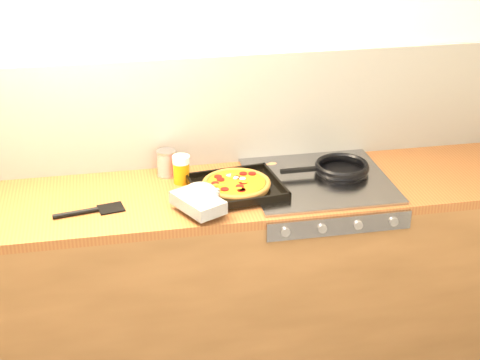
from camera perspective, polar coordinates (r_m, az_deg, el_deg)
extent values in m
plane|color=beige|center=(3.25, -2.83, 7.02)|extent=(3.20, 0.00, 3.20)
cube|color=white|center=(3.27, -2.76, 5.30)|extent=(3.20, 0.02, 0.50)
cube|color=brown|center=(3.34, -1.77, -8.08)|extent=(3.20, 0.60, 0.86)
cube|color=brown|center=(3.12, -1.88, -1.16)|extent=(3.20, 0.60, 0.04)
cube|color=gray|center=(2.97, 7.70, -3.46)|extent=(0.60, 0.03, 0.08)
cylinder|color=#A5A5AA|center=(2.90, 3.55, -4.04)|extent=(0.04, 0.02, 0.04)
cylinder|color=#A5A5AA|center=(2.94, 6.39, -3.75)|extent=(0.04, 0.02, 0.04)
cylinder|color=#A5A5AA|center=(2.98, 9.16, -3.45)|extent=(0.04, 0.02, 0.04)
cylinder|color=#A5A5AA|center=(3.03, 11.83, -3.16)|extent=(0.04, 0.02, 0.04)
cube|color=gray|center=(3.20, 6.09, -0.06)|extent=(0.60, 0.56, 0.02)
cube|color=black|center=(3.08, -0.28, -0.67)|extent=(0.40, 0.36, 0.01)
cube|color=black|center=(3.21, -1.13, 0.75)|extent=(0.37, 0.06, 0.02)
cube|color=black|center=(2.94, 0.65, -1.66)|extent=(0.37, 0.06, 0.02)
cube|color=black|center=(3.12, 2.84, 0.04)|extent=(0.05, 0.32, 0.02)
cube|color=black|center=(3.03, -3.50, -0.86)|extent=(0.05, 0.32, 0.02)
cylinder|color=#A2722F|center=(3.07, -0.28, -0.42)|extent=(0.31, 0.31, 0.02)
torus|color=#A2722F|center=(3.07, -0.28, -0.26)|extent=(0.32, 0.32, 0.02)
cylinder|color=#BA7316|center=(3.07, -0.28, -0.23)|extent=(0.27, 0.27, 0.01)
cylinder|color=maroon|center=(3.06, 0.24, -0.17)|extent=(0.04, 0.04, 0.00)
cylinder|color=maroon|center=(3.11, -1.72, 0.27)|extent=(0.04, 0.04, 0.00)
cylinder|color=maroon|center=(2.99, 0.10, -0.78)|extent=(0.04, 0.04, 0.00)
cylinder|color=maroon|center=(3.05, -1.94, -0.26)|extent=(0.04, 0.04, 0.00)
cylinder|color=maroon|center=(3.14, 0.25, 0.50)|extent=(0.04, 0.04, 0.00)
cylinder|color=maroon|center=(3.10, -0.29, 0.20)|extent=(0.04, 0.04, 0.00)
cylinder|color=maroon|center=(3.00, -1.20, -0.72)|extent=(0.04, 0.04, 0.00)
cylinder|color=maroon|center=(3.14, 0.95, 0.50)|extent=(0.04, 0.04, 0.00)
cylinder|color=maroon|center=(2.99, 0.12, -0.76)|extent=(0.04, 0.04, 0.00)
cylinder|color=maroon|center=(3.02, -0.02, -0.50)|extent=(0.04, 0.04, 0.00)
cylinder|color=maroon|center=(3.08, -1.52, 0.03)|extent=(0.04, 0.04, 0.00)
ellipsoid|color=gold|center=(3.03, -1.48, -0.40)|extent=(0.03, 0.02, 0.01)
ellipsoid|color=gold|center=(3.03, -1.89, -0.40)|extent=(0.03, 0.02, 0.01)
ellipsoid|color=gold|center=(3.10, -0.67, 0.20)|extent=(0.03, 0.02, 0.01)
ellipsoid|color=gold|center=(3.13, -0.93, 0.46)|extent=(0.03, 0.02, 0.01)
ellipsoid|color=gold|center=(3.00, -0.10, -0.66)|extent=(0.03, 0.02, 0.01)
ellipsoid|color=gold|center=(3.06, 0.37, -0.16)|extent=(0.03, 0.02, 0.01)
ellipsoid|color=gold|center=(3.07, 0.10, -0.06)|extent=(0.03, 0.02, 0.01)
ellipsoid|color=gold|center=(3.02, -1.36, -0.47)|extent=(0.03, 0.02, 0.01)
ellipsoid|color=gold|center=(3.12, -0.55, 0.39)|extent=(0.03, 0.02, 0.01)
ellipsoid|color=silver|center=(3.12, -0.85, 0.40)|extent=(0.03, 0.03, 0.01)
ellipsoid|color=silver|center=(3.10, -0.32, 0.18)|extent=(0.03, 0.03, 0.01)
ellipsoid|color=silver|center=(3.09, 0.20, 0.12)|extent=(0.03, 0.03, 0.01)
cube|color=black|center=(2.90, -3.29, -1.75)|extent=(0.22, 0.26, 0.05)
ellipsoid|color=black|center=(2.99, -3.11, -0.82)|extent=(0.14, 0.14, 0.05)
cylinder|color=black|center=(2.94, -2.13, -1.33)|extent=(0.07, 0.10, 0.05)
cylinder|color=black|center=(3.26, 7.88, 0.64)|extent=(0.22, 0.22, 0.01)
torus|color=black|center=(3.25, 7.91, 0.99)|extent=(0.24, 0.24, 0.02)
cube|color=black|center=(3.20, 4.65, 0.78)|extent=(0.17, 0.02, 0.02)
cylinder|color=maroon|center=(3.24, -5.73, 1.32)|extent=(0.09, 0.09, 0.11)
cylinder|color=#B2B2B7|center=(3.21, -5.78, 2.23)|extent=(0.09, 0.09, 0.01)
cylinder|color=#B2B2B7|center=(3.26, -5.69, 0.42)|extent=(0.09, 0.09, 0.01)
cylinder|color=orange|center=(3.17, -4.57, 0.57)|extent=(0.08, 0.08, 0.09)
cylinder|color=silver|center=(3.14, -4.60, 1.59)|extent=(0.09, 0.09, 0.03)
cylinder|color=#986140|center=(3.27, 0.35, 0.75)|extent=(0.25, 0.09, 0.02)
ellipsoid|color=#986140|center=(3.33, 2.50, 1.20)|extent=(0.06, 0.05, 0.02)
cube|color=black|center=(3.00, -9.98, -2.17)|extent=(0.11, 0.10, 0.01)
cylinder|color=black|center=(2.98, -12.64, -2.51)|extent=(0.18, 0.05, 0.02)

